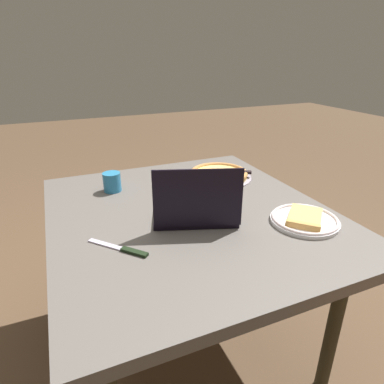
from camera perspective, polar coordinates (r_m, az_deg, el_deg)
ground_plane at (r=1.72m, az=-0.37°, el=-24.65°), size 12.00×12.00×0.00m
dining_table at (r=1.32m, az=-0.44°, el=-5.77°), size 1.16×1.05×0.70m
laptop at (r=1.19m, az=0.72°, el=-2.92°), size 0.30×0.36×0.23m
pizza_plate at (r=1.26m, az=18.96°, el=-4.53°), size 0.25×0.25×0.04m
pizza_tray at (r=1.62m, az=4.70°, el=3.11°), size 0.32×0.32×0.04m
table_knife at (r=1.07m, az=-11.83°, el=-9.69°), size 0.18×0.16×0.01m
drink_cup at (r=1.50m, az=-13.71°, el=1.74°), size 0.08×0.08×0.08m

